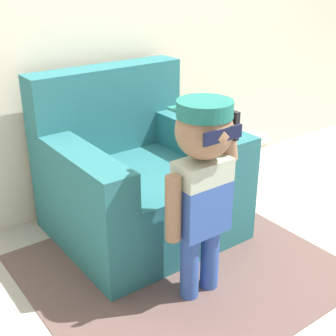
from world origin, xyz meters
TOP-DOWN VIEW (x-y plane):
  - ground_plane at (0.00, 0.00)m, footprint 10.00×10.00m
  - armchair at (-0.11, 0.24)m, footprint 0.97×0.91m
  - person_child at (-0.20, -0.45)m, footprint 0.40×0.30m
  - side_table at (0.65, 0.10)m, footprint 0.30×0.30m
  - rug at (-0.15, -0.24)m, footprint 1.52×1.38m

SIDE VIEW (x-z plane):
  - ground_plane at x=0.00m, z-range 0.00..0.00m
  - rug at x=-0.15m, z-range 0.00..0.01m
  - side_table at x=0.65m, z-range 0.05..0.52m
  - armchair at x=-0.11m, z-range -0.14..0.80m
  - person_child at x=-0.20m, z-range 0.16..1.14m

